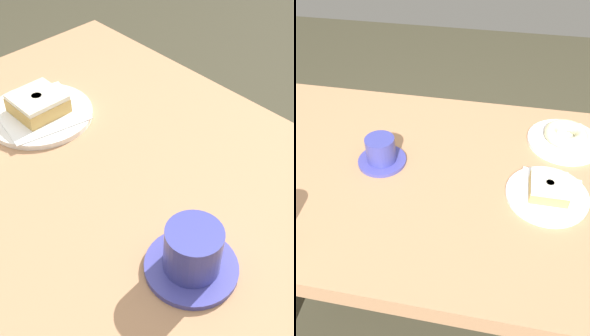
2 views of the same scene
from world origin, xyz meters
The scene contains 5 objects.
table centered at (0.00, 0.00, 0.64)m, with size 1.19×0.77×0.73m.
plate_glazed_square centered at (-0.33, 0.04, 0.74)m, with size 0.21×0.21×0.01m, color white.
napkin_glazed_square centered at (-0.33, 0.04, 0.75)m, with size 0.16×0.16×0.00m, color white.
donut_glazed_square centered at (-0.33, 0.04, 0.77)m, with size 0.09×0.09×0.04m.
coffee_cup centered at (0.13, -0.02, 0.77)m, with size 0.14×0.14×0.08m.
Camera 1 is at (0.37, -0.34, 1.31)m, focal length 50.80 mm.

